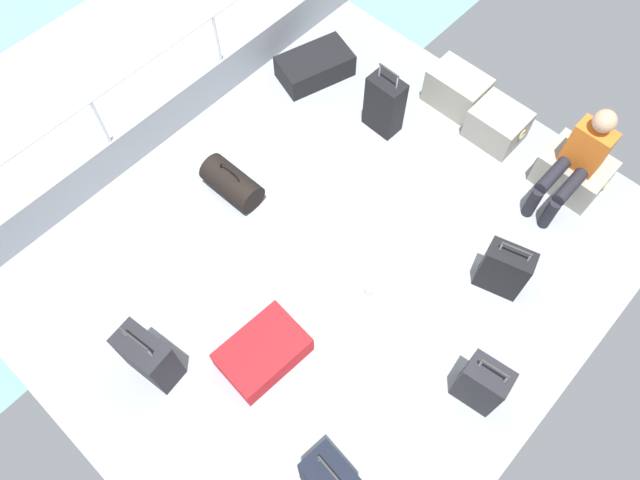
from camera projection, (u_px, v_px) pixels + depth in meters
name	position (u px, v px, depth m)	size (l,w,h in m)	color
ground_plane	(334.00, 259.00, 5.56)	(4.40, 5.20, 0.06)	gray
gunwale_port	(173.00, 114.00, 6.03)	(0.06, 5.20, 0.45)	gray
railing_port	(160.00, 74.00, 5.54)	(0.04, 4.20, 1.02)	silver
sea_wake	(102.00, 80.00, 6.99)	(12.00, 12.00, 0.01)	#6B99A8
cargo_crate_0	(457.00, 90.00, 6.21)	(0.62, 0.39, 0.41)	#9E9989
cargo_crate_1	(497.00, 125.00, 6.03)	(0.55, 0.44, 0.36)	gray
cargo_crate_2	(573.00, 171.00, 5.75)	(0.64, 0.47, 0.37)	gray
passenger_seated	(578.00, 160.00, 5.36)	(0.34, 0.66, 1.07)	orange
suitcase_0	(482.00, 384.00, 4.68)	(0.37, 0.27, 0.73)	black
suitcase_1	(504.00, 270.00, 5.16)	(0.43, 0.31, 0.68)	black
suitcase_2	(330.00, 480.00, 4.30)	(0.40, 0.29, 0.84)	black
suitcase_3	(263.00, 352.00, 4.98)	(0.53, 0.73, 0.25)	red
suitcase_4	(384.00, 104.00, 5.97)	(0.36, 0.23, 0.80)	black
suitcase_5	(315.00, 66.00, 6.46)	(0.64, 0.86, 0.27)	black
suitcase_6	(149.00, 357.00, 4.79)	(0.47, 0.29, 0.74)	black
duffel_bag	(232.00, 183.00, 5.74)	(0.60, 0.30, 0.43)	black
paper_cup	(369.00, 290.00, 5.33)	(0.08, 0.08, 0.10)	white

